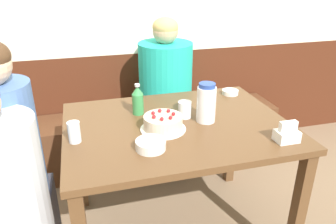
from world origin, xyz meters
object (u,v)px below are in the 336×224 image
object	(u,v)px
soju_bottle	(138,100)
bowl_rice_small	(151,145)
person_pale_blue_shirt	(166,99)
person_grey_tee	(3,210)
napkin_holder	(287,134)
birthday_cake	(163,123)
bench_seat	(147,138)
water_pitcher	(206,103)
bowl_soup_white	(230,92)
person_teal_shirt	(12,170)
glass_water_tall	(185,109)
glass_tumbler_short	(74,132)

from	to	relation	value
soju_bottle	bowl_rice_small	size ratio (longest dim) A/B	1.27
person_pale_blue_shirt	person_grey_tee	bearing A→B (deg)	-45.08
napkin_holder	person_grey_tee	bearing A→B (deg)	177.48
napkin_holder	person_pale_blue_shirt	distance (m)	1.11
birthday_cake	person_grey_tee	xyz separation A→B (m)	(-0.77, -0.22, -0.21)
bench_seat	person_grey_tee	distance (m)	1.44
napkin_holder	birthday_cake	bearing A→B (deg)	153.02
water_pitcher	person_grey_tee	bearing A→B (deg)	-165.74
napkin_holder	bowl_soup_white	size ratio (longest dim) A/B	1.03
person_teal_shirt	bowl_rice_small	bearing A→B (deg)	-19.70
bowl_soup_white	glass_water_tall	xyz separation A→B (m)	(-0.41, -0.26, 0.03)
bench_seat	napkin_holder	xyz separation A→B (m)	(0.46, -1.16, 0.57)
bench_seat	person_pale_blue_shirt	size ratio (longest dim) A/B	1.80
person_pale_blue_shirt	glass_tumbler_short	bearing A→B (deg)	-40.53
person_teal_shirt	person_grey_tee	size ratio (longest dim) A/B	1.08
water_pitcher	person_teal_shirt	bearing A→B (deg)	178.83
napkin_holder	person_pale_blue_shirt	bearing A→B (deg)	107.53
water_pitcher	glass_water_tall	size ratio (longest dim) A/B	2.34
water_pitcher	napkin_holder	xyz separation A→B (m)	(0.30, -0.32, -0.07)
napkin_holder	bowl_rice_small	bearing A→B (deg)	171.24
glass_water_tall	water_pitcher	bearing A→B (deg)	-39.07
glass_water_tall	bowl_rice_small	bearing A→B (deg)	-131.74
bowl_soup_white	person_grey_tee	distance (m)	1.47
bench_seat	glass_tumbler_short	distance (m)	1.19
birthday_cake	napkin_holder	world-z (taller)	napkin_holder
water_pitcher	soju_bottle	bearing A→B (deg)	150.33
bowl_rice_small	glass_tumbler_short	xyz separation A→B (m)	(-0.34, 0.17, 0.03)
soju_bottle	napkin_holder	distance (m)	0.82
person_teal_shirt	water_pitcher	bearing A→B (deg)	-1.17
bench_seat	birthday_cake	distance (m)	1.05
person_grey_tee	birthday_cake	bearing A→B (deg)	16.02
napkin_holder	bowl_soup_white	xyz separation A→B (m)	(0.01, 0.66, -0.02)
soju_bottle	napkin_holder	bearing A→B (deg)	-38.79
water_pitcher	glass_water_tall	distance (m)	0.14
bench_seat	bowl_soup_white	bearing A→B (deg)	-46.76
person_grey_tee	bowl_soup_white	bearing A→B (deg)	24.30
soju_bottle	person_teal_shirt	bearing A→B (deg)	-165.78
napkin_holder	person_grey_tee	world-z (taller)	person_grey_tee
soju_bottle	person_teal_shirt	xyz separation A→B (m)	(-0.68, -0.17, -0.24)
bowl_rice_small	person_teal_shirt	distance (m)	0.73
soju_bottle	glass_tumbler_short	xyz separation A→B (m)	(-0.36, -0.24, -0.03)
person_grey_tee	glass_water_tall	bearing A→B (deg)	20.01
glass_water_tall	glass_tumbler_short	size ratio (longest dim) A/B	0.90
soju_bottle	bowl_soup_white	xyz separation A→B (m)	(0.65, 0.15, -0.07)
water_pitcher	bowl_soup_white	distance (m)	0.47
birthday_cake	glass_tumbler_short	distance (m)	0.45
glass_water_tall	person_grey_tee	world-z (taller)	person_grey_tee
birthday_cake	soju_bottle	bearing A→B (deg)	110.74
birthday_cake	bowl_rice_small	distance (m)	0.21
water_pitcher	person_pale_blue_shirt	size ratio (longest dim) A/B	0.18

